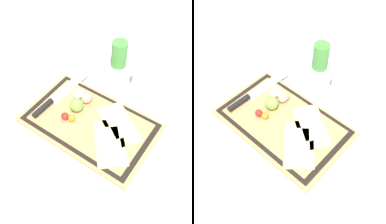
# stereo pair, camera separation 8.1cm
# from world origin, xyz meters

# --- Properties ---
(ground_plane) EXTENTS (6.00, 6.00, 0.00)m
(ground_plane) POSITION_xyz_m (0.00, 0.00, 0.00)
(ground_plane) COLOR silver
(cutting_board) EXTENTS (0.49, 0.30, 0.02)m
(cutting_board) POSITION_xyz_m (0.00, 0.00, 0.01)
(cutting_board) COLOR tan
(cutting_board) RESTS_ON ground_plane
(pizza_slice_near) EXTENTS (0.21, 0.22, 0.02)m
(pizza_slice_near) POSITION_xyz_m (0.11, -0.04, 0.03)
(pizza_slice_near) COLOR #DBBC7F
(pizza_slice_near) RESTS_ON cutting_board
(pizza_slice_far) EXTENTS (0.22, 0.19, 0.02)m
(pizza_slice_far) POSITION_xyz_m (0.09, 0.05, 0.03)
(pizza_slice_far) COLOR #DBBC7F
(pizza_slice_far) RESTS_ON cutting_board
(knife) EXTENTS (0.05, 0.31, 0.02)m
(knife) POSITION_xyz_m (-0.18, -0.01, 0.03)
(knife) COLOR silver
(knife) RESTS_ON cutting_board
(egg_brown) EXTENTS (0.04, 0.05, 0.04)m
(egg_brown) POSITION_xyz_m (-0.07, 0.07, 0.04)
(egg_brown) COLOR tan
(egg_brown) RESTS_ON cutting_board
(egg_pink) EXTENTS (0.04, 0.05, 0.04)m
(egg_pink) POSITION_xyz_m (-0.11, 0.07, 0.04)
(egg_pink) COLOR beige
(egg_pink) RESTS_ON cutting_board
(lime) EXTENTS (0.05, 0.05, 0.05)m
(lime) POSITION_xyz_m (-0.08, 0.02, 0.05)
(lime) COLOR #7FB742
(lime) RESTS_ON cutting_board
(cherry_tomato_red) EXTENTS (0.03, 0.03, 0.03)m
(cherry_tomato_red) POSITION_xyz_m (-0.08, -0.04, 0.04)
(cherry_tomato_red) COLOR red
(cherry_tomato_red) RESTS_ON cutting_board
(cherry_tomato_yellow) EXTENTS (0.03, 0.03, 0.03)m
(cherry_tomato_yellow) POSITION_xyz_m (-0.06, -0.04, 0.03)
(cherry_tomato_yellow) COLOR orange
(cherry_tomato_yellow) RESTS_ON cutting_board
(herb_pot) EXTENTS (0.12, 0.12, 0.18)m
(herb_pot) POSITION_xyz_m (-0.06, 0.28, 0.06)
(herb_pot) COLOR white
(herb_pot) RESTS_ON ground_plane
(sauce_jar) EXTENTS (0.09, 0.09, 0.09)m
(sauce_jar) POSITION_xyz_m (0.07, 0.28, 0.04)
(sauce_jar) COLOR silver
(sauce_jar) RESTS_ON ground_plane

